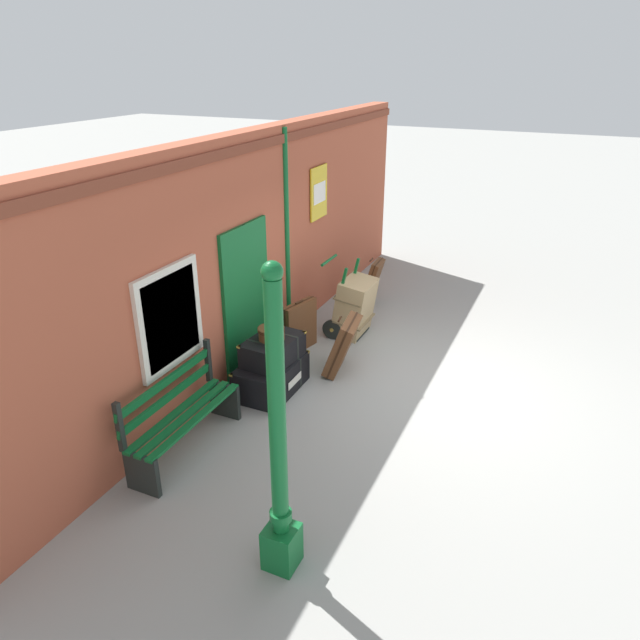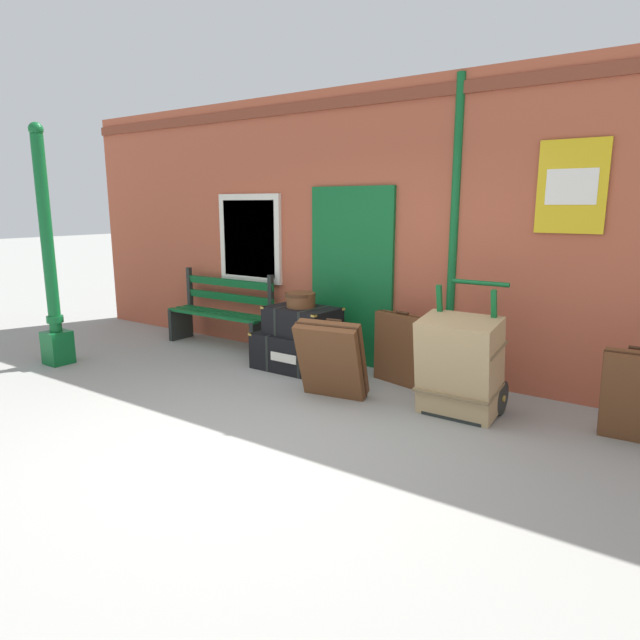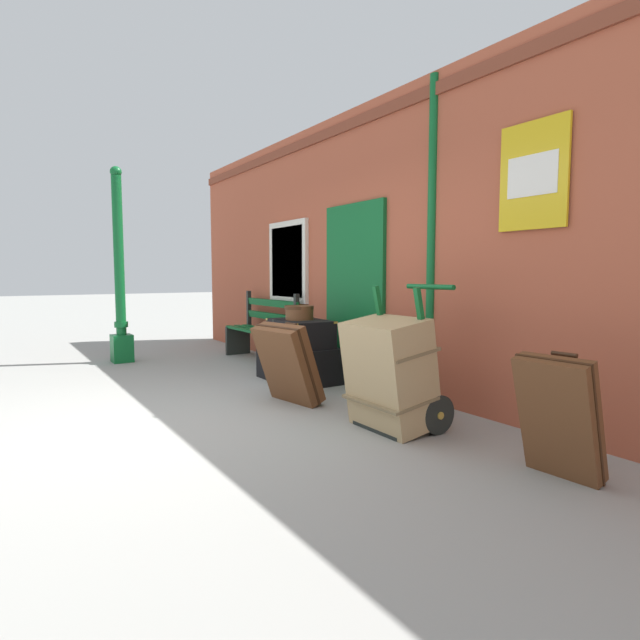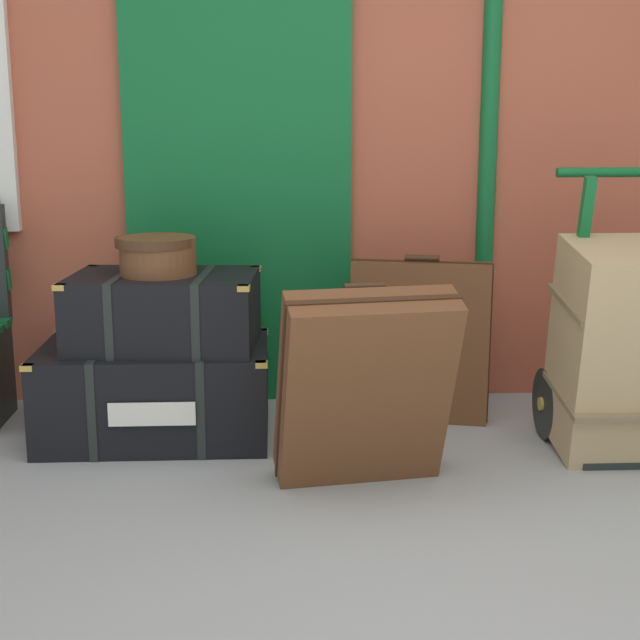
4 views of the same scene
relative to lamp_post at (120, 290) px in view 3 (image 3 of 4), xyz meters
name	(u,v)px [view 3 (image 3 of 4)]	position (x,y,z in m)	size (l,w,h in m)	color
ground_plane	(164,424)	(3.45, -0.38, -1.05)	(60.00, 60.00, 0.00)	gray
brick_facade	(395,245)	(3.42, 2.21, 0.55)	(10.40, 0.35, 3.20)	#AD5138
lamp_post	(120,290)	(0.00, 0.00, 0.00)	(0.28, 0.28, 2.79)	#0F5B28
platform_bench	(262,331)	(1.00, 1.77, -0.61)	(1.60, 0.43, 1.01)	#0F5B28
steamer_trunk_base	(299,363)	(2.53, 1.49, -0.84)	(1.01, 0.66, 0.43)	black
steamer_trunk_middle	(300,333)	(2.58, 1.49, -0.47)	(0.85, 0.61, 0.33)	black
round_hatbox	(299,312)	(2.56, 1.49, -0.22)	(0.35, 0.35, 0.17)	brown
porters_trolley	(405,394)	(4.60, 1.31, -0.78)	(0.71, 0.62, 1.19)	black
large_brown_trunk	(389,373)	(4.60, 1.14, -0.58)	(0.70, 0.56, 0.94)	tan
suitcase_oxblood	(375,363)	(3.75, 1.68, -0.67)	(0.66, 0.29, 0.80)	brown
suitcase_slate	(559,418)	(5.96, 1.34, -0.66)	(0.49, 0.38, 0.80)	brown
suitcase_cream	(288,364)	(3.41, 0.85, -0.65)	(0.71, 0.54, 0.80)	brown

